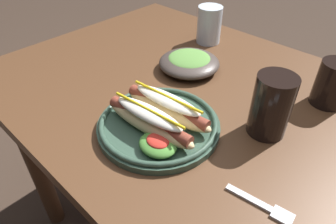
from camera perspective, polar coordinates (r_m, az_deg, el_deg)
name	(u,v)px	position (r m, az deg, el deg)	size (l,w,h in m)	color
dining_table	(220,136)	(0.82, 9.78, -4.46)	(1.31, 0.81, 0.74)	#51331E
hot_dog_plate	(159,121)	(0.65, -1.80, -1.66)	(0.27, 0.27, 0.08)	#334C3D
fork	(264,206)	(0.56, 17.80, -16.66)	(0.12, 0.03, 0.00)	silver
soda_cup	(271,106)	(0.66, 19.01, 1.14)	(0.08, 0.08, 0.14)	black
water_cup	(209,25)	(1.03, 7.82, 16.08)	(0.08, 0.08, 0.12)	silver
extra_cup	(332,84)	(0.82, 28.74, 4.71)	(0.08, 0.08, 0.11)	black
side_bowl	(189,62)	(0.87, 4.04, 9.44)	(0.17, 0.17, 0.05)	#423833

